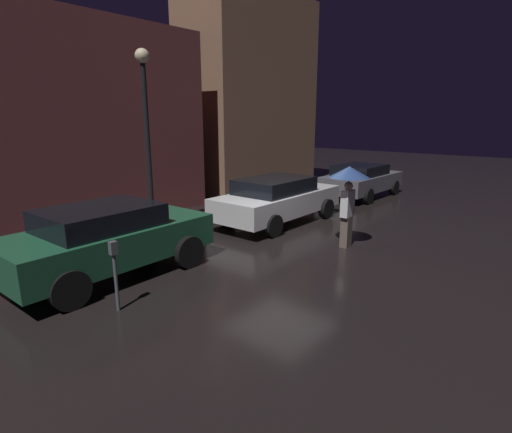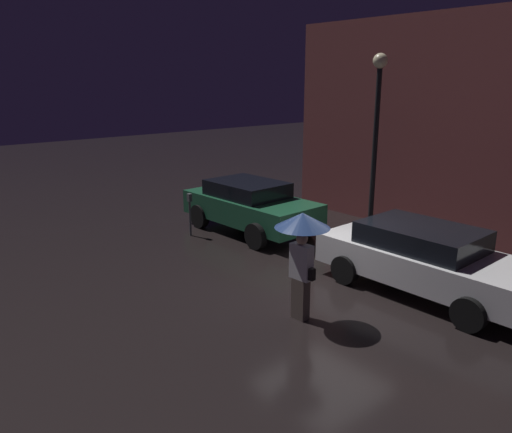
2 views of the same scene
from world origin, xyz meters
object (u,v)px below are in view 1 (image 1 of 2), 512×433
(parked_car_green, at_px, (108,238))
(parking_meter, at_px, (115,268))
(pedestrian_with_umbrella, at_px, (349,185))
(parked_car_grey, at_px, (361,180))
(parked_car_white, at_px, (277,199))
(street_lamp_near, at_px, (146,115))

(parked_car_green, distance_m, parking_meter, 1.76)
(pedestrian_with_umbrella, bearing_deg, parked_car_green, 145.94)
(parked_car_grey, height_order, pedestrian_with_umbrella, pedestrian_with_umbrella)
(parked_car_white, distance_m, pedestrian_with_umbrella, 3.07)
(pedestrian_with_umbrella, bearing_deg, parked_car_grey, 19.49)
(parked_car_white, bearing_deg, pedestrian_with_umbrella, -107.25)
(parked_car_green, relative_size, parked_car_grey, 1.03)
(parked_car_green, height_order, street_lamp_near, street_lamp_near)
(parking_meter, xyz_separation_m, street_lamp_near, (3.41, 3.78, 2.51))
(street_lamp_near, bearing_deg, parked_car_green, -140.06)
(pedestrian_with_umbrella, distance_m, parking_meter, 5.85)
(parked_car_grey, distance_m, pedestrian_with_umbrella, 7.06)
(pedestrian_with_umbrella, height_order, street_lamp_near, street_lamp_near)
(parked_car_grey, distance_m, parking_meter, 12.17)
(parked_car_green, xyz_separation_m, parked_car_grey, (11.31, -0.09, -0.09))
(parked_car_white, distance_m, parked_car_grey, 5.61)
(parking_meter, relative_size, street_lamp_near, 0.25)
(parked_car_green, xyz_separation_m, street_lamp_near, (2.64, 2.21, 2.48))
(street_lamp_near, bearing_deg, parked_car_grey, -14.85)
(pedestrian_with_umbrella, xyz_separation_m, street_lamp_near, (-2.23, 5.06, 1.68))
(parked_car_green, height_order, parking_meter, parked_car_green)
(parked_car_white, bearing_deg, street_lamp_near, 143.11)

